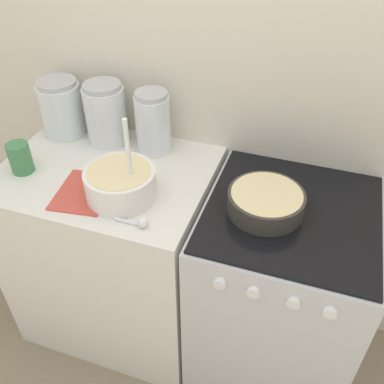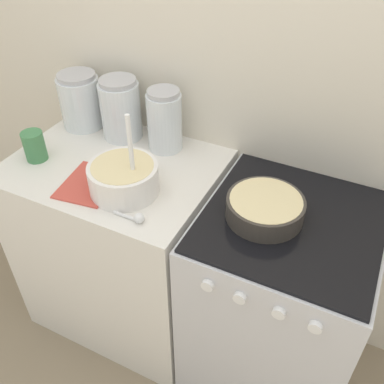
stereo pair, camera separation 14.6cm
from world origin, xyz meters
The scene contains 11 objects.
wall_back centered at (0.00, 0.65, 1.20)m, with size 4.63×0.05×2.40m.
countertop_cabinet centered at (-0.41, 0.31, 0.45)m, with size 0.81×0.62×0.90m.
stove centered at (0.32, 0.31, 0.45)m, with size 0.61×0.64×0.90m.
mixing_bowl centered at (-0.27, 0.19, 0.97)m, with size 0.25×0.25×0.32m.
baking_pan centered at (0.23, 0.28, 0.94)m, with size 0.26×0.26×0.08m.
storage_jar_left centered at (-0.69, 0.51, 1.01)m, with size 0.18×0.18×0.24m.
storage_jar_middle centered at (-0.49, 0.51, 1.01)m, with size 0.17×0.17×0.26m.
storage_jar_right centered at (-0.28, 0.51, 1.01)m, with size 0.14×0.14×0.25m.
tin_can centered at (-0.70, 0.21, 0.96)m, with size 0.08×0.08×0.12m.
recipe_page centered at (-0.41, 0.17, 0.91)m, with size 0.22×0.26×0.01m.
measuring_spoon centered at (-0.15, 0.07, 0.92)m, with size 0.12×0.04×0.04m.
Camera 2 is at (0.48, -0.78, 1.87)m, focal length 40.00 mm.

